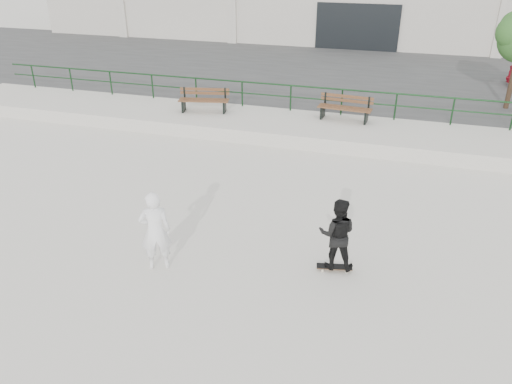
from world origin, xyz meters
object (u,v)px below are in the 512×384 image
(standing_skater, at_px, (337,234))
(bench_left, at_px, (204,100))
(seated_skater, at_px, (155,231))
(skateboard, at_px, (334,267))
(bench_right, at_px, (345,108))

(standing_skater, bearing_deg, bench_left, -58.47)
(standing_skater, bearing_deg, seated_skater, 9.12)
(skateboard, relative_size, seated_skater, 0.43)
(bench_left, bearing_deg, seated_skater, -86.01)
(bench_right, height_order, skateboard, bench_right)
(bench_left, height_order, skateboard, bench_left)
(standing_skater, relative_size, seated_skater, 0.89)
(bench_right, bearing_deg, standing_skater, -78.26)
(bench_left, xyz_separation_m, standing_skater, (6.47, -8.41, -0.02))
(bench_left, bearing_deg, standing_skater, -64.41)
(bench_right, xyz_separation_m, seated_skater, (-2.72, -9.97, -0.02))
(skateboard, bearing_deg, bench_right, 84.91)
(skateboard, xyz_separation_m, standing_skater, (0.00, 0.00, 0.85))
(bench_left, xyz_separation_m, skateboard, (6.47, -8.41, -0.87))
(bench_right, bearing_deg, seated_skater, -100.21)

